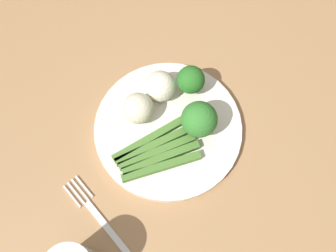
{
  "coord_description": "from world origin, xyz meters",
  "views": [
    {
      "loc": [
        -0.09,
        -0.2,
        1.35
      ],
      "look_at": [
        0.04,
        -0.01,
        0.76
      ],
      "focal_mm": 41.42,
      "sensor_mm": 36.0,
      "label": 1
    }
  ],
  "objects": [
    {
      "name": "ground_plane",
      "position": [
        0.0,
        0.0,
        -0.01
      ],
      "size": [
        6.0,
        6.0,
        0.02
      ],
      "primitive_type": "cube",
      "color": "gray"
    },
    {
      "name": "dining_table",
      "position": [
        0.0,
        0.0,
        0.63
      ],
      "size": [
        1.14,
        0.88,
        0.74
      ],
      "color": "#9E754C",
      "rests_on": "ground_plane"
    },
    {
      "name": "cauliflower_outer_edge",
      "position": [
        0.01,
        0.04,
        0.78
      ],
      "size": [
        0.05,
        0.05,
        0.05
      ],
      "primitive_type": "sphere",
      "color": "beige",
      "rests_on": "plate"
    },
    {
      "name": "cauliflower_front_left",
      "position": [
        0.06,
        0.05,
        0.78
      ],
      "size": [
        0.05,
        0.05,
        0.05
      ],
      "primitive_type": "sphere",
      "color": "silver",
      "rests_on": "plate"
    },
    {
      "name": "plate",
      "position": [
        0.04,
        -0.01,
        0.75
      ],
      "size": [
        0.25,
        0.25,
        0.01
      ],
      "primitive_type": "cylinder",
      "color": "silver",
      "rests_on": "dining_table"
    },
    {
      "name": "broccoli_left",
      "position": [
        0.08,
        -0.04,
        0.8
      ],
      "size": [
        0.06,
        0.06,
        0.07
      ],
      "color": "#609E3D",
      "rests_on": "plate"
    },
    {
      "name": "fork",
      "position": [
        -0.13,
        -0.07,
        0.75
      ],
      "size": [
        0.04,
        0.17,
        0.0
      ],
      "rotation": [
        0.0,
        0.0,
        1.71
      ],
      "color": "silver",
      "rests_on": "dining_table"
    },
    {
      "name": "asparagus_bundle",
      "position": [
        -0.0,
        -0.04,
        0.77
      ],
      "size": [
        0.14,
        0.08,
        0.01
      ],
      "rotation": [
        0.0,
        0.0,
        6.1
      ],
      "color": "#47752D",
      "rests_on": "plate"
    },
    {
      "name": "broccoli_back",
      "position": [
        0.11,
        0.03,
        0.79
      ],
      "size": [
        0.05,
        0.05,
        0.06
      ],
      "color": "#568E33",
      "rests_on": "plate"
    }
  ]
}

